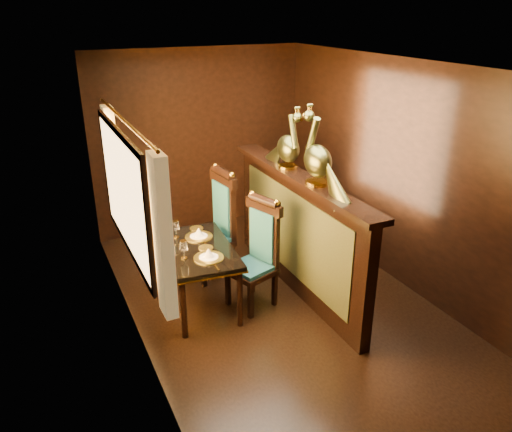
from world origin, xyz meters
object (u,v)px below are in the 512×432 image
at_px(dining_table, 198,253).
at_px(chair_right, 218,220).
at_px(peacock_right, 288,137).
at_px(peacock_left, 318,147).
at_px(chair_left, 259,249).

height_order(dining_table, chair_right, chair_right).
xyz_separation_m(dining_table, peacock_right, (1.10, 0.11, 1.09)).
xyz_separation_m(chair_right, peacock_left, (0.65, -1.05, 1.06)).
bearing_deg(dining_table, chair_right, 56.69).
distance_m(chair_right, peacock_left, 1.63).
bearing_deg(peacock_left, peacock_right, 90.00).
bearing_deg(dining_table, peacock_left, -18.13).
height_order(chair_left, peacock_right, peacock_right).
bearing_deg(peacock_left, dining_table, 156.58).
bearing_deg(chair_left, dining_table, 142.99).
distance_m(peacock_left, peacock_right, 0.59).
relative_size(chair_left, chair_right, 0.93).
bearing_deg(peacock_right, chair_right, 144.59).
distance_m(chair_left, chair_right, 0.79).
height_order(chair_right, peacock_left, peacock_left).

